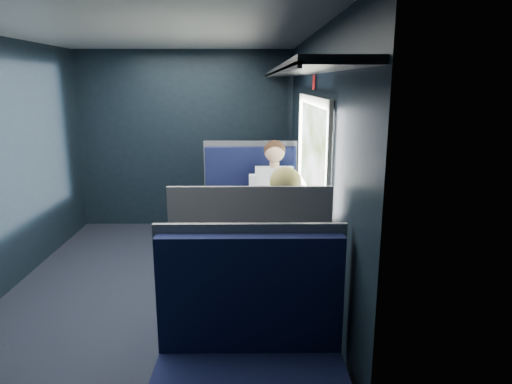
{
  "coord_description": "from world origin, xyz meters",
  "views": [
    {
      "loc": [
        0.86,
        -3.91,
        1.89
      ],
      "look_at": [
        0.9,
        0.0,
        0.95
      ],
      "focal_mm": 32.0,
      "sensor_mm": 36.0,
      "label": 1
    }
  ],
  "objects_px": {
    "table": "(271,223)",
    "laptop": "(295,203)",
    "bottle_small": "(290,196)",
    "cup": "(295,199)",
    "seat_row_back": "(250,372)",
    "woman": "(284,243)",
    "man": "(274,198)",
    "seat_row_front": "(251,200)",
    "seat_bay_far": "(250,292)",
    "seat_bay_near": "(249,220)"
  },
  "relations": [
    {
      "from": "seat_bay_near",
      "to": "man",
      "type": "height_order",
      "value": "man"
    },
    {
      "from": "seat_bay_near",
      "to": "seat_row_front",
      "type": "height_order",
      "value": "seat_bay_near"
    },
    {
      "from": "seat_bay_far",
      "to": "seat_row_front",
      "type": "bearing_deg",
      "value": 90.0
    },
    {
      "from": "seat_row_back",
      "to": "cup",
      "type": "relative_size",
      "value": 11.56
    },
    {
      "from": "seat_bay_near",
      "to": "man",
      "type": "relative_size",
      "value": 0.95
    },
    {
      "from": "seat_row_front",
      "to": "man",
      "type": "relative_size",
      "value": 0.88
    },
    {
      "from": "seat_row_front",
      "to": "laptop",
      "type": "height_order",
      "value": "seat_row_front"
    },
    {
      "from": "seat_bay_far",
      "to": "seat_row_back",
      "type": "distance_m",
      "value": 0.92
    },
    {
      "from": "seat_bay_far",
      "to": "table",
      "type": "bearing_deg",
      "value": 78.22
    },
    {
      "from": "man",
      "to": "seat_row_front",
      "type": "bearing_deg",
      "value": 102.83
    },
    {
      "from": "seat_row_back",
      "to": "woman",
      "type": "xyz_separation_m",
      "value": [
        0.25,
        1.09,
        0.32
      ]
    },
    {
      "from": "seat_row_front",
      "to": "seat_row_back",
      "type": "relative_size",
      "value": 1.0
    },
    {
      "from": "man",
      "to": "laptop",
      "type": "bearing_deg",
      "value": -73.45
    },
    {
      "from": "seat_bay_near",
      "to": "laptop",
      "type": "height_order",
      "value": "seat_bay_near"
    },
    {
      "from": "seat_row_front",
      "to": "cup",
      "type": "xyz_separation_m",
      "value": [
        0.43,
        -1.43,
        0.38
      ]
    },
    {
      "from": "table",
      "to": "laptop",
      "type": "height_order",
      "value": "laptop"
    },
    {
      "from": "woman",
      "to": "cup",
      "type": "height_order",
      "value": "woman"
    },
    {
      "from": "seat_bay_far",
      "to": "bottle_small",
      "type": "height_order",
      "value": "seat_bay_far"
    },
    {
      "from": "seat_bay_far",
      "to": "bottle_small",
      "type": "distance_m",
      "value": 1.27
    },
    {
      "from": "table",
      "to": "bottle_small",
      "type": "relative_size",
      "value": 4.08
    },
    {
      "from": "laptop",
      "to": "seat_row_front",
      "type": "bearing_deg",
      "value": 104.07
    },
    {
      "from": "seat_bay_far",
      "to": "cup",
      "type": "xyz_separation_m",
      "value": [
        0.43,
        1.24,
        0.38
      ]
    },
    {
      "from": "seat_bay_near",
      "to": "bottle_small",
      "type": "distance_m",
      "value": 0.84
    },
    {
      "from": "seat_bay_far",
      "to": "seat_row_back",
      "type": "height_order",
      "value": "seat_bay_far"
    },
    {
      "from": "seat_bay_far",
      "to": "seat_row_front",
      "type": "distance_m",
      "value": 2.67
    },
    {
      "from": "man",
      "to": "seat_bay_far",
      "type": "bearing_deg",
      "value": -99.03
    },
    {
      "from": "seat_row_back",
      "to": "cup",
      "type": "bearing_deg",
      "value": 78.63
    },
    {
      "from": "seat_row_back",
      "to": "laptop",
      "type": "relative_size",
      "value": 3.67
    },
    {
      "from": "seat_bay_far",
      "to": "cup",
      "type": "relative_size",
      "value": 12.56
    },
    {
      "from": "laptop",
      "to": "woman",
      "type": "bearing_deg",
      "value": -100.41
    },
    {
      "from": "seat_row_back",
      "to": "woman",
      "type": "bearing_deg",
      "value": 77.07
    },
    {
      "from": "cup",
      "to": "seat_bay_far",
      "type": "bearing_deg",
      "value": -109.34
    },
    {
      "from": "table",
      "to": "man",
      "type": "height_order",
      "value": "man"
    },
    {
      "from": "seat_row_front",
      "to": "man",
      "type": "height_order",
      "value": "man"
    },
    {
      "from": "bottle_small",
      "to": "cup",
      "type": "distance_m",
      "value": 0.14
    },
    {
      "from": "table",
      "to": "seat_bay_near",
      "type": "relative_size",
      "value": 0.79
    },
    {
      "from": "seat_bay_near",
      "to": "seat_row_back",
      "type": "distance_m",
      "value": 2.66
    },
    {
      "from": "seat_row_front",
      "to": "bottle_small",
      "type": "relative_size",
      "value": 4.73
    },
    {
      "from": "table",
      "to": "woman",
      "type": "xyz_separation_m",
      "value": [
        0.07,
        -0.71,
        0.06
      ]
    },
    {
      "from": "woman",
      "to": "cup",
      "type": "bearing_deg",
      "value": 80.23
    },
    {
      "from": "seat_bay_far",
      "to": "woman",
      "type": "distance_m",
      "value": 0.43
    },
    {
      "from": "seat_row_front",
      "to": "man",
      "type": "xyz_separation_m",
      "value": [
        0.25,
        -1.1,
        0.31
      ]
    },
    {
      "from": "woman",
      "to": "bottle_small",
      "type": "xyz_separation_m",
      "value": [
        0.12,
        0.96,
        0.12
      ]
    },
    {
      "from": "seat_bay_far",
      "to": "bottle_small",
      "type": "relative_size",
      "value": 5.14
    },
    {
      "from": "man",
      "to": "laptop",
      "type": "height_order",
      "value": "man"
    },
    {
      "from": "seat_row_back",
      "to": "bottle_small",
      "type": "xyz_separation_m",
      "value": [
        0.37,
        2.05,
        0.44
      ]
    },
    {
      "from": "seat_bay_near",
      "to": "seat_bay_far",
      "type": "distance_m",
      "value": 1.74
    },
    {
      "from": "seat_bay_near",
      "to": "table",
      "type": "bearing_deg",
      "value": -77.15
    },
    {
      "from": "bottle_small",
      "to": "seat_row_front",
      "type": "bearing_deg",
      "value": 103.67
    },
    {
      "from": "table",
      "to": "laptop",
      "type": "bearing_deg",
      "value": 35.38
    }
  ]
}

